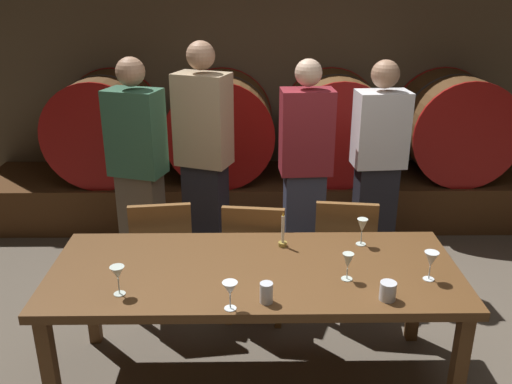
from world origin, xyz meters
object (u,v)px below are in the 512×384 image
object	(u,v)px
guest_center_right	(305,171)
wine_glass_left	(230,289)
candle_center	(283,237)
wine_glass_center	(348,262)
wine_barrel_center_right	(335,126)
wine_glass_right	(362,226)
wine_barrel_far_left	(106,127)
cup_left	(266,293)
chair_right	(344,250)
wine_glass_far_right	(431,260)
guest_far_left	(139,175)
dining_table	(254,279)
guest_far_right	(377,170)
guest_center_left	(205,164)
chair_left	(163,252)
wine_barrel_far_right	(453,126)
chair_center	(255,255)
wine_glass_far_left	(118,274)
cup_right	(388,291)
wine_barrel_center_left	(221,127)

from	to	relation	value
guest_center_right	wine_glass_left	size ratio (longest dim) A/B	11.66
candle_center	wine_glass_center	size ratio (longest dim) A/B	1.44
wine_barrel_center_right	wine_glass_right	xyz separation A→B (m)	(-0.14, -2.09, -0.05)
wine_barrel_far_left	cup_left	world-z (taller)	wine_barrel_far_left
chair_right	wine_glass_far_right	bearing A→B (deg)	116.95
wine_barrel_center_right	guest_far_left	bearing A→B (deg)	-142.63
dining_table	wine_glass_far_right	bearing A→B (deg)	-8.11
wine_glass_far_right	guest_far_right	bearing A→B (deg)	89.00
guest_center_left	candle_center	size ratio (longest dim) A/B	8.39
chair_left	wine_glass_far_right	world-z (taller)	wine_glass_far_right
wine_barrel_far_right	guest_center_right	bearing A→B (deg)	-143.49
chair_left	wine_glass_right	size ratio (longest dim) A/B	5.32
wine_barrel_far_right	chair_center	world-z (taller)	wine_barrel_far_right
dining_table	chair_left	world-z (taller)	chair_left
dining_table	wine_glass_center	size ratio (longest dim) A/B	14.78
guest_center_left	guest_far_right	size ratio (longest dim) A/B	1.08
wine_barrel_center_right	wine_glass_far_left	xyz separation A→B (m)	(-1.46, -2.62, -0.05)
wine_barrel_far_right	wine_glass_left	world-z (taller)	wine_barrel_far_right
chair_left	wine_barrel_center_right	bearing A→B (deg)	-136.79
chair_left	wine_glass_center	bearing A→B (deg)	136.49
guest_center_left	cup_right	bearing A→B (deg)	144.70
candle_center	wine_glass_center	xyz separation A→B (m)	(0.32, -0.39, 0.04)
wine_glass_center	wine_glass_far_right	world-z (taller)	wine_glass_far_right
wine_glass_left	wine_barrel_far_right	bearing A→B (deg)	53.87
wine_glass_far_right	candle_center	bearing A→B (deg)	152.29
wine_barrel_center_right	wine_glass_far_right	bearing A→B (deg)	-86.80
chair_center	wine_glass_left	distance (m)	1.10
wine_glass_far_right	cup_left	xyz separation A→B (m)	(-0.86, -0.21, -0.06)
guest_center_right	wine_glass_far_right	distance (m)	1.48
wine_barrel_far_left	chair_center	bearing A→B (deg)	-51.47
wine_barrel_far_right	cup_right	world-z (taller)	wine_barrel_far_right
cup_left	guest_far_left	bearing A→B (deg)	121.04
wine_glass_far_left	wine_glass_left	world-z (taller)	wine_glass_far_left
wine_glass_far_left	wine_glass_left	bearing A→B (deg)	-13.79
wine_barrel_far_left	candle_center	world-z (taller)	wine_barrel_far_left
wine_glass_far_left	wine_barrel_center_left	bearing A→B (deg)	81.43
wine_glass_left	chair_right	bearing A→B (deg)	56.10
guest_far_left	guest_center_left	bearing A→B (deg)	-153.39
wine_glass_far_left	wine_barrel_far_right	bearing A→B (deg)	45.50
cup_left	wine_glass_far_left	bearing A→B (deg)	173.69
wine_barrel_center_left	wine_glass_left	world-z (taller)	wine_barrel_center_left
wine_glass_center	cup_left	bearing A→B (deg)	-153.75
guest_center_left	cup_right	size ratio (longest dim) A/B	19.37
wine_barrel_center_left	guest_center_left	world-z (taller)	guest_center_left
wine_barrel_center_right	guest_far_right	size ratio (longest dim) A/B	0.58
wine_barrel_far_left	wine_glass_far_left	distance (m)	2.71
wine_barrel_far_right	wine_glass_left	xyz separation A→B (m)	(-2.01, -2.76, -0.06)
chair_center	cup_left	xyz separation A→B (m)	(0.04, -0.98, 0.32)
candle_center	wine_glass_center	world-z (taller)	candle_center
wine_barrel_far_right	chair_right	world-z (taller)	wine_barrel_far_right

